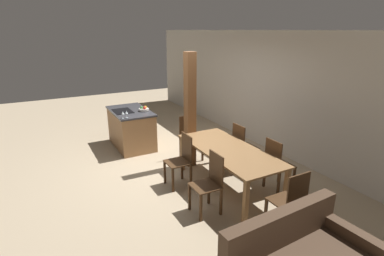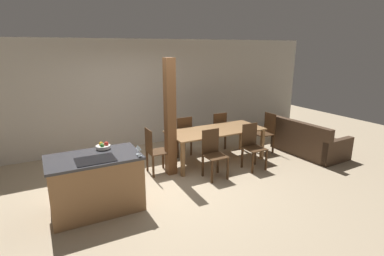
% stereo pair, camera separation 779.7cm
% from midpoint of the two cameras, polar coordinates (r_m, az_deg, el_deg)
% --- Properties ---
extents(ground_plane, '(16.00, 16.00, 0.00)m').
position_cam_midpoint_polar(ground_plane, '(4.73, -45.74, -23.42)').
color(ground_plane, tan).
extents(wall_back, '(11.20, 0.08, 2.70)m').
position_cam_midpoint_polar(wall_back, '(6.41, -41.71, -0.01)').
color(wall_back, beige).
rests_on(wall_back, ground_plane).
extents(kitchen_island, '(1.39, 0.83, 0.91)m').
position_cam_midpoint_polar(kitchen_island, '(4.91, -64.95, -20.29)').
color(kitchen_island, '#9E7047').
rests_on(kitchen_island, ground_plane).
extents(fruit_bowl, '(0.23, 0.23, 0.11)m').
position_cam_midpoint_polar(fruit_bowl, '(4.78, -62.46, -13.78)').
color(fruit_bowl, silver).
rests_on(fruit_bowl, kitchen_island).
extents(wine_glass_near, '(0.07, 0.07, 0.15)m').
position_cam_midpoint_polar(wine_glass_near, '(4.06, -62.69, -16.50)').
color(wine_glass_near, silver).
rests_on(wine_glass_near, kitchen_island).
extents(wine_glass_middle, '(0.07, 0.07, 0.15)m').
position_cam_midpoint_polar(wine_glass_middle, '(4.12, -62.06, -15.99)').
color(wine_glass_middle, silver).
rests_on(wine_glass_middle, kitchen_island).
extents(dining_table, '(2.15, 0.92, 0.74)m').
position_cam_midpoint_polar(dining_table, '(4.56, -28.74, -12.16)').
color(dining_table, olive).
rests_on(dining_table, ground_plane).
extents(dining_chair_near_left, '(0.40, 0.40, 0.95)m').
position_cam_midpoint_polar(dining_chair_near_left, '(4.09, -35.57, -18.95)').
color(dining_chair_near_left, '#472D19').
rests_on(dining_chair_near_left, ground_plane).
extents(dining_chair_near_right, '(0.40, 0.40, 0.95)m').
position_cam_midpoint_polar(dining_chair_near_right, '(4.03, -21.28, -17.46)').
color(dining_chair_near_right, '#472D19').
rests_on(dining_chair_near_right, ground_plane).
extents(dining_chair_far_left, '(0.40, 0.40, 0.95)m').
position_cam_midpoint_polar(dining_chair_far_left, '(5.29, -33.82, -11.01)').
color(dining_chair_far_left, '#472D19').
rests_on(dining_chair_far_left, ground_plane).
extents(dining_chair_far_right, '(0.40, 0.40, 0.95)m').
position_cam_midpoint_polar(dining_chair_far_right, '(5.25, -23.20, -9.79)').
color(dining_chair_far_right, '#472D19').
rests_on(dining_chair_far_right, ground_plane).
extents(dining_chair_head_end, '(0.40, 0.40, 0.95)m').
position_cam_midpoint_polar(dining_chair_head_end, '(4.93, -46.12, -15.17)').
color(dining_chair_head_end, '#472D19').
rests_on(dining_chair_head_end, ground_plane).
extents(dining_chair_foot_end, '(0.40, 0.40, 0.95)m').
position_cam_midpoint_polar(dining_chair_foot_end, '(4.78, -10.59, -11.26)').
color(dining_chair_foot_end, '#472D19').
rests_on(dining_chair_foot_end, ground_plane).
extents(couch, '(0.99, 1.68, 0.82)m').
position_cam_midpoint_polar(couch, '(4.66, 1.70, -14.90)').
color(couch, '#473323').
rests_on(couch, ground_plane).
extents(timber_post, '(0.19, 0.19, 2.32)m').
position_cam_midpoint_polar(timber_post, '(4.45, -44.71, -8.39)').
color(timber_post, brown).
rests_on(timber_post, ground_plane).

